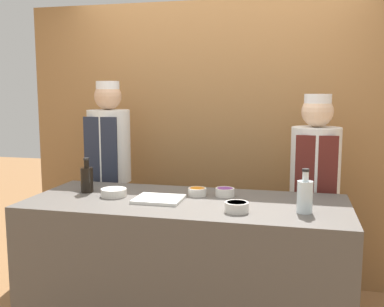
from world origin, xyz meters
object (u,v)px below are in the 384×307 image
Objects in this scene: sauce_bowl_red at (114,192)px; cutting_board at (159,199)px; sauce_bowl_green at (237,206)px; sauce_bowl_purple at (225,192)px; chef_right at (314,195)px; bottle_clear at (305,196)px; sauce_bowl_orange at (197,191)px; bottle_soy at (87,179)px; chef_left at (110,177)px.

cutting_board is (0.33, -0.04, -0.02)m from sauce_bowl_red.
sauce_bowl_purple is (-0.13, 0.37, -0.00)m from sauce_bowl_green.
bottle_clear is at bearing -95.91° from chef_right.
sauce_bowl_orange is 0.74m from bottle_clear.
sauce_bowl_red is 0.55m from sauce_bowl_orange.
bottle_clear is at bearing -20.95° from sauce_bowl_orange.
chef_right is (0.59, 0.48, -0.10)m from sauce_bowl_purple.
sauce_bowl_purple is at bearing 29.33° from cutting_board.
bottle_soy is at bearing 172.53° from bottle_clear.
sauce_bowl_purple is at bearing 13.83° from sauce_bowl_red.
bottle_soy is at bearing -159.01° from chef_right.
sauce_bowl_orange is at bearing -31.07° from chef_left.
chef_right is at bearing 20.99° from bottle_soy.
chef_right is at bearing 35.69° from cutting_board.
sauce_bowl_purple is at bearing 9.15° from sauce_bowl_orange.
sauce_bowl_green is 0.39m from sauce_bowl_purple.
bottle_soy is 1.65m from chef_right.
sauce_bowl_red is 0.71× the size of bottle_soy.
sauce_bowl_purple is at bearing 109.25° from sauce_bowl_green.
bottle_soy is at bearing 166.05° from sauce_bowl_green.
bottle_clear reaches higher than sauce_bowl_red.
bottle_clear is 0.16× the size of chef_right.
chef_left reaches higher than bottle_clear.
sauce_bowl_red is at bearing -64.23° from chef_left.
bottle_soy is 0.60m from chef_left.
chef_right reaches higher than sauce_bowl_red.
bottle_clear reaches higher than cutting_board.
bottle_soy reaches higher than sauce_bowl_green.
bottle_soy is 0.14× the size of chef_left.
chef_left reaches higher than bottle_soy.
chef_right reaches higher than sauce_bowl_purple.
sauce_bowl_red is at bearing 174.51° from bottle_clear.
sauce_bowl_green is 1.10× the size of sauce_bowl_purple.
sauce_bowl_green is 0.46× the size of cutting_board.
cutting_board is 0.18× the size of chef_right.
sauce_bowl_orange is at bearing -170.85° from sauce_bowl_purple.
sauce_bowl_purple is at bearing 6.26° from bottle_soy.
cutting_board is at bearing -144.31° from chef_right.
sauce_bowl_green is 1.13× the size of sauce_bowl_orange.
sauce_bowl_red is 0.25m from bottle_soy.
chef_right reaches higher than bottle_soy.
sauce_bowl_orange is 0.93m from chef_right.
sauce_bowl_green is at bearing -12.91° from sauce_bowl_red.
sauce_bowl_purple is 1.03× the size of sauce_bowl_orange.
sauce_bowl_green is 0.54m from cutting_board.
bottle_clear is (0.51, -0.29, 0.07)m from sauce_bowl_purple.
sauce_bowl_purple is 0.18m from sauce_bowl_orange.
chef_left is at bearing 153.24° from bottle_clear.
bottle_soy is (-0.76, -0.07, 0.06)m from sauce_bowl_orange.
chef_left is (-0.32, 0.66, -0.04)m from sauce_bowl_red.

